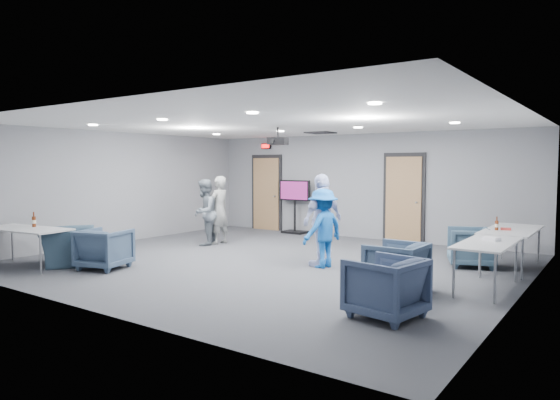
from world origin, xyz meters
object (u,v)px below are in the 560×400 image
Objects in this scene: person_c at (323,220)px; projector at (278,141)px; table_right_b at (487,245)px; person_d at (323,228)px; bottle_right at (497,225)px; chair_right_b at (396,266)px; table_right_a at (512,231)px; person_a at (219,210)px; chair_right_c at (386,287)px; person_b at (204,212)px; table_front_left at (25,230)px; bottle_front at (34,221)px; tv_stand at (295,203)px; chair_front_b at (68,246)px; chair_front_a at (105,249)px; chair_right_a at (471,247)px.

projector is at bearing -101.58° from person_c.
person_d is at bearing 89.68° from table_right_b.
person_c is at bearing -152.69° from bottle_right.
projector reaches higher than bottle_right.
table_right_a is at bearing 159.88° from chair_right_b.
chair_right_b is (5.23, -1.86, -0.44)m from person_a.
chair_right_c is at bearing 61.72° from person_a.
table_right_a is (2.88, 1.88, -0.04)m from person_d.
table_front_left is at bearing -34.27° from person_b.
person_a is at bearing 73.96° from bottle_front.
bottle_front is (-4.58, -2.95, 0.10)m from person_d.
table_right_b is at bearing -31.63° from tv_stand.
person_d is 4.68m from tv_stand.
person_c is at bearing 28.83° from table_front_left.
person_d reaches higher than chair_front_b.
person_d reaches higher than bottle_front.
chair_front_a is (0.40, -3.05, -0.41)m from person_b.
person_d is (0.07, -0.11, -0.13)m from person_c.
person_b is 6.36m from bottle_right.
bottle_front is at bearing 111.50° from table_right_b.
person_d reaches higher than table_right_a.
chair_right_b is at bearing 71.68° from person_a.
table_front_left is at bearing 124.09° from table_right_a.
chair_right_a is 8.31m from table_front_left.
person_a is 0.37m from person_b.
person_c is 0.88× the size of table_right_a.
person_b is 3.37× the size of projector.
chair_right_b is 0.55× the size of tv_stand.
table_right_a is 8.00× the size of bottle_right.
chair_front_b is (-0.70, -3.53, -0.47)m from person_a.
chair_front_a is 0.77× the size of chair_front_b.
bottle_front is (-1.37, -0.55, 0.47)m from chair_front_a.
person_b is 5.62m from chair_right_b.
bottle_right is at bearing 131.87° from person_d.
table_right_b is at bearing -180.00° from table_right_a.
projector is at bearing 81.94° from person_a.
chair_front_b is (-6.32, -0.34, -0.04)m from chair_right_c.
chair_front_b is 7.48m from table_right_b.
person_b is at bearing -106.39° from chair_right_c.
chair_front_a is 6.02m from tv_stand.
tv_stand is at bearing -131.81° from chair_right_a.
chair_right_c is at bearing -48.36° from tv_stand.
bottle_front is at bearing -148.14° from projector.
chair_front_a is (-4.99, -1.52, -0.00)m from chair_right_b.
table_right_a is 0.42m from bottle_right.
bottle_front reaches higher than chair_right_b.
chair_front_a is at bearing -12.84° from person_b.
person_c is 1.64× the size of chair_front_b.
tv_stand is at bearing 160.06° from bottle_right.
table_right_b is 0.89× the size of table_front_left.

